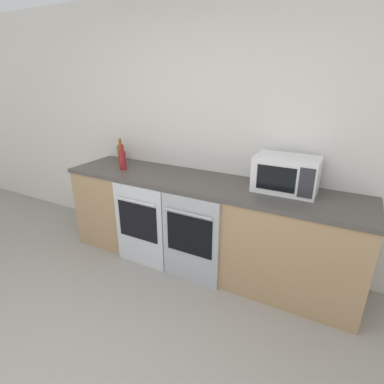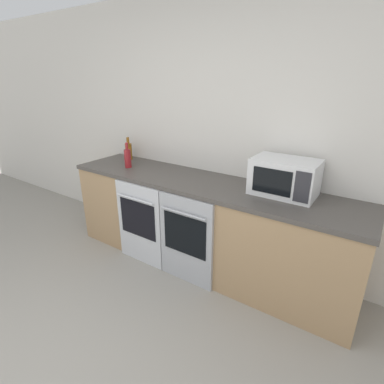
# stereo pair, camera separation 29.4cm
# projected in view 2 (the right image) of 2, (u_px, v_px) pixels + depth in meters

# --- Properties ---
(wall_back) EXTENTS (10.00, 0.06, 2.60)m
(wall_back) POSITION_uv_depth(u_px,v_px,m) (223.00, 134.00, 2.96)
(wall_back) COLOR silver
(wall_back) RESTS_ON ground_plane
(counter_back) EXTENTS (2.95, 0.67, 0.90)m
(counter_back) POSITION_uv_depth(u_px,v_px,m) (203.00, 224.00, 2.99)
(counter_back) COLOR tan
(counter_back) RESTS_ON ground_plane
(oven_left) EXTENTS (0.57, 0.06, 0.86)m
(oven_left) POSITION_uv_depth(u_px,v_px,m) (139.00, 224.00, 3.03)
(oven_left) COLOR silver
(oven_left) RESTS_ON ground_plane
(oven_right) EXTENTS (0.57, 0.06, 0.86)m
(oven_right) POSITION_uv_depth(u_px,v_px,m) (186.00, 240.00, 2.72)
(oven_right) COLOR #A8AAAF
(oven_right) RESTS_ON ground_plane
(microwave) EXTENTS (0.52, 0.35, 0.30)m
(microwave) POSITION_uv_depth(u_px,v_px,m) (285.00, 177.00, 2.47)
(microwave) COLOR silver
(microwave) RESTS_ON counter_back
(bottle_red) EXTENTS (0.07, 0.07, 0.27)m
(bottle_red) POSITION_uv_depth(u_px,v_px,m) (128.00, 158.00, 3.23)
(bottle_red) COLOR maroon
(bottle_red) RESTS_ON counter_back
(bottle_amber) EXTENTS (0.08, 0.08, 0.27)m
(bottle_amber) POSITION_uv_depth(u_px,v_px,m) (129.00, 151.00, 3.54)
(bottle_amber) COLOR #8C5114
(bottle_amber) RESTS_ON counter_back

